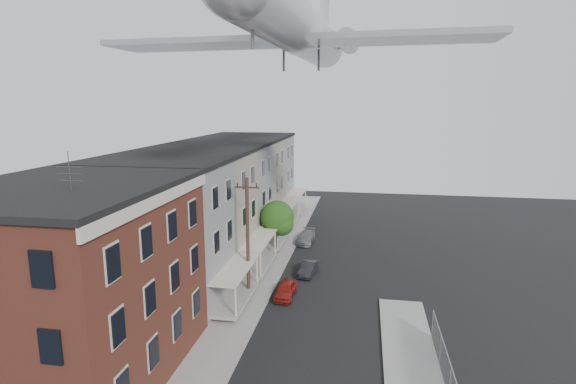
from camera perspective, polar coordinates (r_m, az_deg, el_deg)
name	(u,v)px	position (r m, az deg, el deg)	size (l,w,h in m)	color
sidewalk_left	(267,268)	(39.82, -2.63, -9.57)	(3.00, 62.00, 0.12)	gray
curb_left	(284,269)	(39.54, -0.55, -9.70)	(0.15, 62.00, 0.14)	gray
corner_building	(71,283)	(25.86, -25.89, -10.33)	(10.31, 12.30, 12.15)	#381912
row_house_a	(156,232)	(33.56, -16.42, -4.89)	(11.98, 7.00, 10.30)	#5E5E5C
row_house_b	(193,210)	(39.74, -12.00, -2.21)	(11.98, 7.00, 10.30)	#6F6858
row_house_c	(219,194)	(46.15, -8.80, -0.25)	(11.98, 7.00, 10.30)	#5E5E5C
row_house_d	(238,182)	(52.72, -6.39, 1.23)	(11.98, 7.00, 10.30)	#6F6858
row_house_e	(253,173)	(59.38, -4.51, 2.38)	(11.98, 7.00, 10.30)	#5E5E5C
utility_pole	(248,237)	(32.84, -5.14, -5.65)	(1.80, 0.26, 9.00)	black
street_tree	(278,219)	(42.41, -1.23, -3.46)	(3.22, 3.20, 5.20)	black
car_near	(286,290)	(34.11, -0.30, -12.30)	(1.34, 3.32, 1.13)	maroon
car_mid	(308,269)	(38.29, 2.58, -9.69)	(1.12, 3.21, 1.06)	black
car_far	(306,237)	(46.67, 2.27, -5.76)	(1.61, 3.97, 1.15)	slate
airplane	(300,29)	(35.35, 1.55, 19.98)	(27.28, 31.15, 9.02)	#B8B9BD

